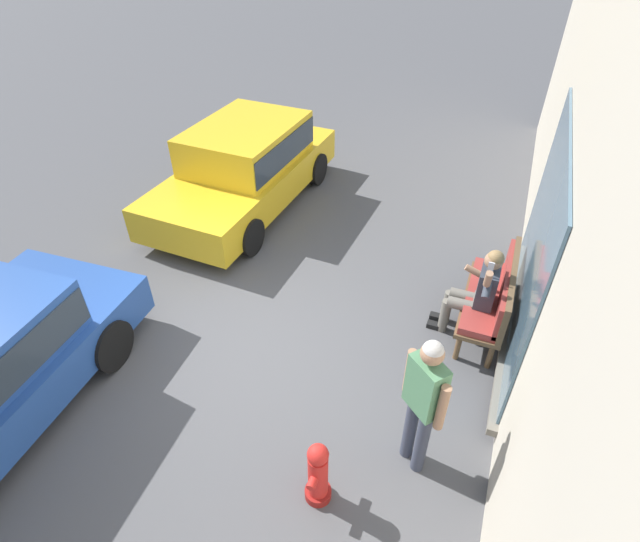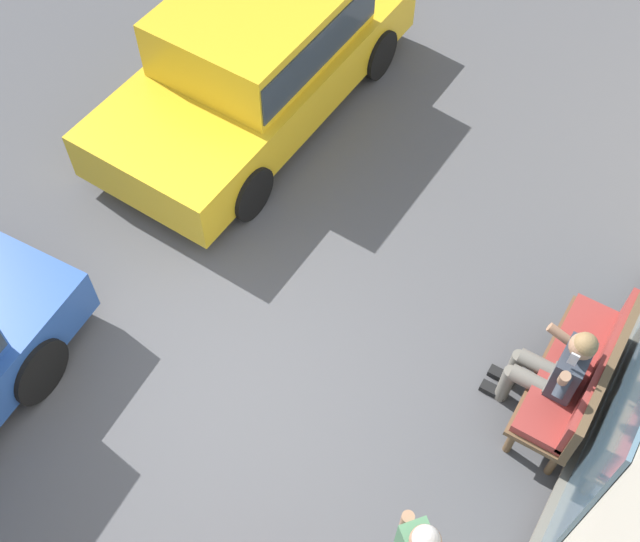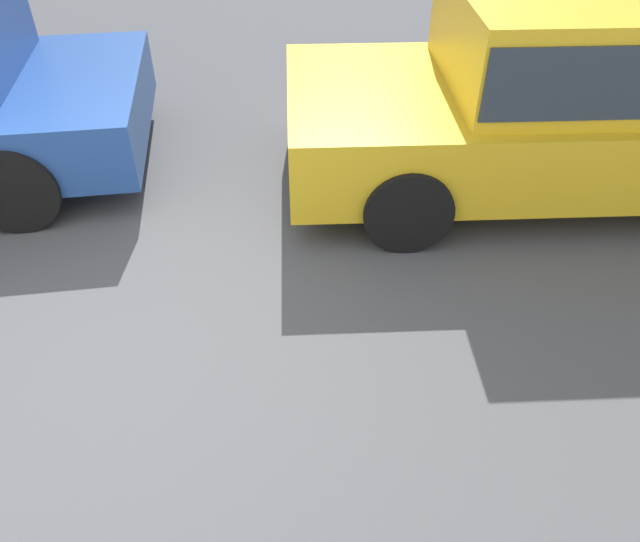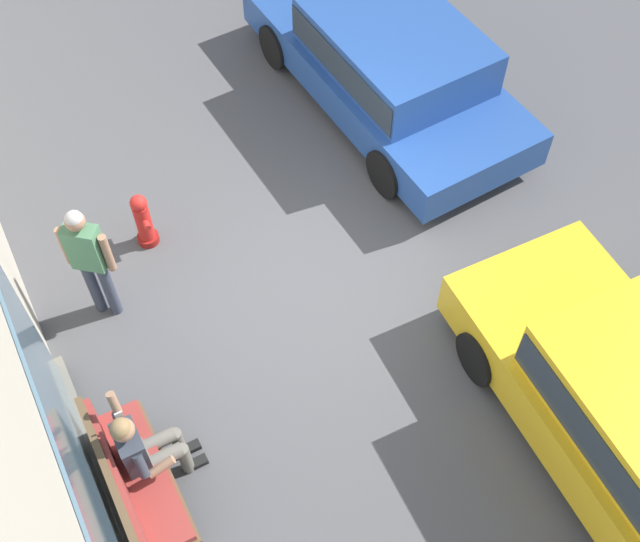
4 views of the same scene
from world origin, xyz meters
The scene contains 2 objects.
ground_plane centered at (0.00, 0.00, 0.00)m, with size 60.00×60.00×0.00m, color #4C4C4F.
parked_car_near centered at (-3.27, -1.61, 0.79)m, with size 4.20×1.99×1.46m.
Camera 3 is at (-1.00, 2.60, 2.66)m, focal length 35.00 mm.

